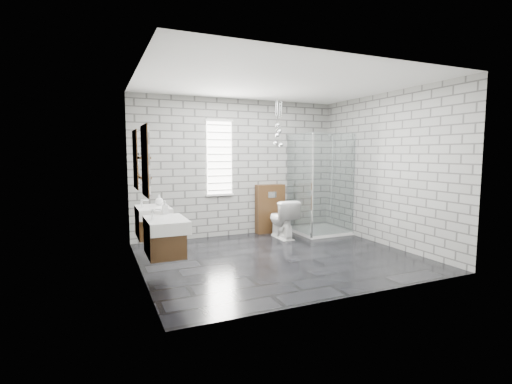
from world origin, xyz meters
TOP-DOWN VIEW (x-y plane):
  - floor at (0.00, 0.00)m, footprint 4.20×3.60m
  - ceiling at (0.00, 0.00)m, footprint 4.20×3.60m
  - wall_back at (0.00, 1.81)m, footprint 4.20×0.02m
  - wall_front at (0.00, -1.81)m, footprint 4.20×0.02m
  - wall_left at (-2.11, 0.00)m, footprint 0.02×3.60m
  - wall_right at (2.11, 0.00)m, footprint 0.02×3.60m
  - vanity_left at (-1.91, -0.61)m, footprint 0.47×0.70m
  - vanity_right at (-1.91, 0.46)m, footprint 0.47×0.70m
  - shelf_lower at (-2.03, -0.05)m, footprint 0.14×0.30m
  - shelf_upper at (-2.03, -0.05)m, footprint 0.14×0.30m
  - window at (-0.40, 1.78)m, footprint 0.56×0.05m
  - cistern_panel at (0.66, 1.70)m, footprint 0.60×0.20m
  - flush_plate at (0.66, 1.60)m, footprint 0.18×0.01m
  - shower_enclosure at (1.50, 1.18)m, footprint 1.00×1.00m
  - pendant_cluster at (0.67, 1.37)m, footprint 0.23×0.25m
  - toilet at (0.66, 1.16)m, footprint 0.43×0.74m
  - soap_bottle_a at (-1.81, -0.26)m, footprint 0.08×0.08m
  - soap_bottle_b at (-1.75, 0.63)m, footprint 0.15×0.15m
  - soap_bottle_c at (-2.02, -0.12)m, footprint 0.09×0.09m
  - vase at (-2.02, 0.02)m, footprint 0.12×0.12m

SIDE VIEW (x-z plane):
  - floor at x=0.00m, z-range -0.02..0.00m
  - toilet at x=0.66m, z-range 0.00..0.75m
  - cistern_panel at x=0.66m, z-range 0.00..1.00m
  - shower_enclosure at x=1.50m, z-range -0.51..1.52m
  - vanity_left at x=-1.91m, z-range -0.03..1.54m
  - vanity_right at x=-1.91m, z-range -0.03..1.54m
  - flush_plate at x=0.66m, z-range 0.74..0.86m
  - soap_bottle_b at x=-1.75m, z-range 0.85..1.01m
  - soap_bottle_a at x=-1.81m, z-range 0.85..1.03m
  - shelf_lower at x=-2.03m, z-range 1.31..1.33m
  - wall_back at x=0.00m, z-range 0.00..2.70m
  - wall_front at x=0.00m, z-range 0.00..2.70m
  - wall_left at x=-2.11m, z-range 0.00..2.70m
  - wall_right at x=2.11m, z-range 0.00..2.70m
  - soap_bottle_c at x=-2.02m, z-range 1.33..1.53m
  - window at x=-0.40m, z-range 0.81..2.29m
  - shelf_upper at x=-2.03m, z-range 1.57..1.59m
  - vase at x=-2.02m, z-range 1.59..1.69m
  - pendant_cluster at x=0.67m, z-range 1.51..2.46m
  - ceiling at x=0.00m, z-range 2.70..2.72m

